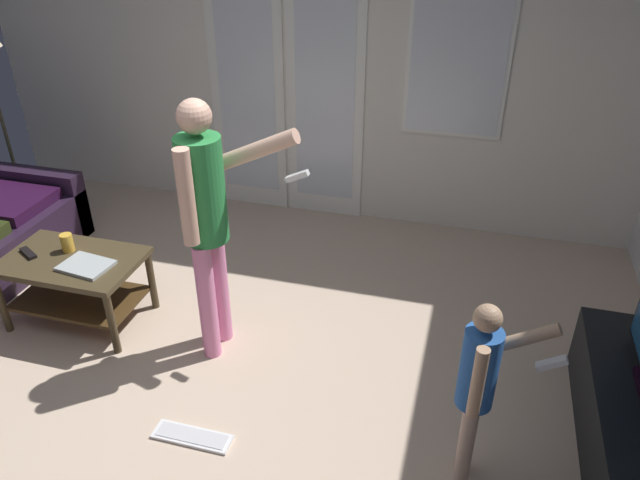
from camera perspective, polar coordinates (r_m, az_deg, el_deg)
The scene contains 10 objects.
ground_plane at distance 3.78m, azimuth -13.07°, elevation -14.08°, with size 5.77×5.10×0.02m, color #C8AE96.
wall_back_with_doors at distance 5.18m, azimuth -1.60°, elevation 17.03°, with size 5.77×0.09×2.87m.
coffee_table at distance 4.34m, azimuth -22.18°, elevation -3.14°, with size 0.89×0.57×0.49m.
tv_stand at distance 3.63m, azimuth 27.69°, elevation -15.17°, with size 0.49×1.38×0.41m.
person_adult at distance 3.51m, azimuth -10.65°, elevation 2.72°, with size 0.71×0.44×1.65m.
person_child at distance 2.90m, azimuth 14.80°, elevation -12.96°, with size 0.47×0.29×1.08m.
loose_keyboard at distance 3.52m, azimuth -11.99°, elevation -17.73°, with size 0.44×0.13×0.02m.
laptop_closed at distance 4.14m, azimuth -21.26°, elevation -2.27°, with size 0.31×0.23×0.02m, color #ABB3B5.
cup_near_edge at distance 4.34m, azimuth -22.80°, elevation -0.23°, with size 0.08×0.08×0.12m, color gold.
tv_remote_black at distance 4.43m, azimuth -25.88°, elevation -1.12°, with size 0.17×0.05×0.02m, color black.
Camera 1 is at (1.49, -2.30, 2.59)m, focal length 33.83 mm.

